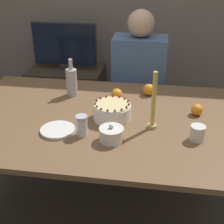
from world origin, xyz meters
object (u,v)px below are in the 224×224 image
at_px(cake, 112,111).
at_px(candle, 153,106).
at_px(sugar_shaker, 82,126).
at_px(bottle, 72,82).
at_px(person_man_blue_shirt, 138,100).
at_px(sugar_bowl, 111,134).
at_px(tv_monitor, 64,45).

distance_m(cake, candle, 0.25).
bearing_deg(sugar_shaker, bottle, 110.73).
height_order(cake, person_man_blue_shirt, person_man_blue_shirt).
bearing_deg(cake, bottle, 137.63).
bearing_deg(candle, cake, 163.97).
height_order(sugar_shaker, candle, candle).
bearing_deg(person_man_blue_shirt, bottle, 48.96).
height_order(cake, sugar_shaker, sugar_shaker).
bearing_deg(sugar_bowl, candle, 39.33).
relative_size(sugar_bowl, candle, 0.39).
relative_size(sugar_shaker, tv_monitor, 0.19).
bearing_deg(sugar_bowl, bottle, 123.70).
distance_m(candle, tv_monitor, 1.48).
xyz_separation_m(sugar_bowl, candle, (0.20, 0.16, 0.10)).
xyz_separation_m(sugar_shaker, person_man_blue_shirt, (0.22, 0.94, -0.28)).
bearing_deg(bottle, sugar_bowl, -56.30).
bearing_deg(sugar_bowl, cake, 97.84).
relative_size(bottle, person_man_blue_shirt, 0.20).
bearing_deg(sugar_bowl, tv_monitor, 115.04).
height_order(candle, person_man_blue_shirt, person_man_blue_shirt).
xyz_separation_m(cake, candle, (0.23, -0.07, 0.09)).
xyz_separation_m(bottle, person_man_blue_shirt, (0.40, 0.46, -0.32)).
xyz_separation_m(candle, tv_monitor, (-0.84, 1.21, -0.05)).
bearing_deg(sugar_shaker, candle, 20.59).
distance_m(cake, sugar_shaker, 0.23).
xyz_separation_m(cake, person_man_blue_shirt, (0.10, 0.74, -0.27)).
relative_size(candle, tv_monitor, 0.54).
height_order(person_man_blue_shirt, tv_monitor, person_man_blue_shirt).
relative_size(cake, bottle, 0.86).
height_order(sugar_bowl, candle, candle).
bearing_deg(candle, bottle, 147.15).
bearing_deg(tv_monitor, sugar_bowl, -64.96).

